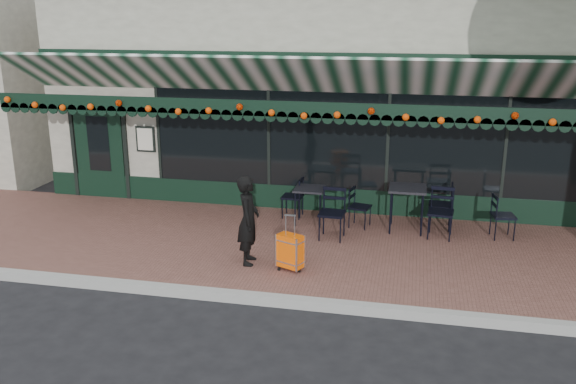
% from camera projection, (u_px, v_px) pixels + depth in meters
% --- Properties ---
extents(ground, '(80.00, 80.00, 0.00)m').
position_uv_depth(ground, '(272.00, 302.00, 8.94)').
color(ground, black).
rests_on(ground, ground).
extents(sidewalk, '(18.00, 4.00, 0.15)m').
position_uv_depth(sidewalk, '(298.00, 248.00, 10.79)').
color(sidewalk, brown).
rests_on(sidewalk, ground).
extents(curb, '(18.00, 0.16, 0.15)m').
position_uv_depth(curb, '(271.00, 300.00, 8.84)').
color(curb, '#9E9E99').
rests_on(curb, ground).
extents(restaurant_building, '(12.00, 9.60, 4.50)m').
position_uv_depth(restaurant_building, '(342.00, 86.00, 15.65)').
color(restaurant_building, gray).
rests_on(restaurant_building, ground).
extents(woman, '(0.42, 0.57, 1.46)m').
position_uv_depth(woman, '(248.00, 220.00, 9.77)').
color(woman, black).
rests_on(woman, sidewalk).
extents(suitcase, '(0.45, 0.36, 0.91)m').
position_uv_depth(suitcase, '(290.00, 252.00, 9.62)').
color(suitcase, '#F85A07').
rests_on(suitcase, sidewalk).
extents(cafe_table_a, '(0.68, 0.68, 0.84)m').
position_uv_depth(cafe_table_a, '(408.00, 192.00, 11.27)').
color(cafe_table_a, black).
rests_on(cafe_table_a, sidewalk).
extents(cafe_table_b, '(0.58, 0.58, 0.71)m').
position_uv_depth(cafe_table_b, '(310.00, 192.00, 11.68)').
color(cafe_table_b, black).
rests_on(cafe_table_b, sidewalk).
extents(chair_a_left, '(0.47, 0.47, 0.89)m').
position_uv_depth(chair_a_left, '(440.00, 205.00, 11.47)').
color(chair_a_left, black).
rests_on(chair_a_left, sidewalk).
extents(chair_a_right, '(0.47, 0.47, 0.82)m').
position_uv_depth(chair_a_right, '(503.00, 216.00, 10.96)').
color(chair_a_right, black).
rests_on(chair_a_right, sidewalk).
extents(chair_a_front, '(0.51, 0.51, 0.92)m').
position_uv_depth(chair_a_front, '(441.00, 213.00, 10.98)').
color(chair_a_front, black).
rests_on(chair_a_front, sidewalk).
extents(chair_b_left, '(0.42, 0.42, 0.82)m').
position_uv_depth(chair_b_left, '(293.00, 197.00, 12.12)').
color(chair_b_left, black).
rests_on(chair_b_left, sidewalk).
extents(chair_b_right, '(0.46, 0.46, 0.77)m').
position_uv_depth(chair_b_right, '(360.00, 207.00, 11.55)').
color(chair_b_right, black).
rests_on(chair_b_right, sidewalk).
extents(chair_b_front, '(0.49, 0.49, 0.93)m').
position_uv_depth(chair_b_front, '(332.00, 214.00, 10.91)').
color(chair_b_front, black).
rests_on(chair_b_front, sidewalk).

